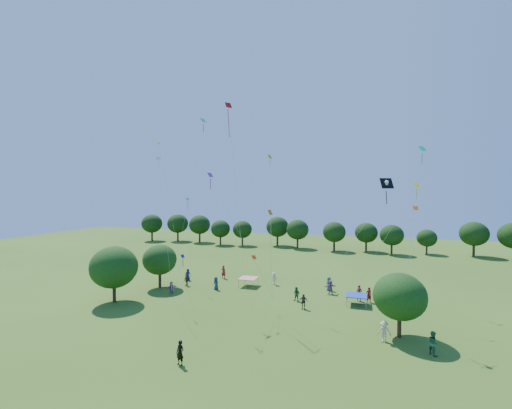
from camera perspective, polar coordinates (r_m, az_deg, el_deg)
The scene contains 36 objects.
ground at distance 24.77m, azimuth -11.33°, elevation -27.56°, with size 160.00×160.00×0.00m, color #43671E.
near_tree_west at distance 41.67m, azimuth -22.60°, elevation -9.61°, with size 5.15×5.15×6.25m.
near_tree_north at distance 46.10m, azimuth -15.76°, elevation -8.83°, with size 4.29×4.29×5.54m.
near_tree_east at distance 32.11m, azimuth 22.84°, elevation -13.94°, with size 4.35×4.35×5.44m.
treeline at distance 75.64m, azimuth 8.48°, elevation -4.18°, with size 88.01×8.77×6.77m.
tent_red_stripe at distance 45.56m, azimuth -1.29°, elevation -12.19°, with size 2.20×2.20×1.10m.
tent_blue at distance 39.91m, azimuth 16.41°, elevation -14.33°, with size 2.20×2.20×1.10m.
man_in_black at distance 26.88m, azimuth -12.54°, elevation -22.99°, with size 0.65×0.42×1.74m, color black.
crowd_person_0 at distance 44.33m, azimuth -6.68°, elevation -12.90°, with size 0.80×0.43×1.62m, color navy.
crowd_person_1 at distance 41.19m, azimuth 18.28°, elevation -14.09°, with size 0.64×0.41×1.72m, color maroon.
crowd_person_2 at distance 39.93m, azimuth 6.81°, elevation -14.62°, with size 0.78×0.42×1.59m, color #23522E.
crowd_person_3 at distance 31.60m, azimuth 20.58°, elevation -19.18°, with size 1.11×0.50×1.70m, color beige.
crowd_person_4 at distance 37.55m, azimuth 7.90°, elevation -15.71°, with size 0.93×0.42×1.59m, color #3F3633.
crowd_person_5 at distance 43.56m, azimuth -13.91°, elevation -13.31°, with size 1.39×0.49×1.48m, color #8B5184.
crowd_person_6 at distance 44.62m, azimuth 12.08°, elevation -12.79°, with size 0.84×0.45×1.70m, color navy.
crowd_person_7 at distance 41.30m, azimuth 16.81°, elevation -13.96°, with size 0.67×0.43×1.80m, color maroon.
crowd_person_8 at distance 30.77m, azimuth 27.38°, elevation -19.79°, with size 0.88×0.47×1.78m, color #2B663F.
crowd_person_9 at distance 46.40m, azimuth 3.01°, elevation -12.22°, with size 1.05×0.47×1.61m, color beige.
crowd_person_10 at distance 46.69m, azimuth -11.47°, elevation -12.21°, with size 0.91×0.41×1.55m, color #3E3332.
crowd_person_11 at distance 43.24m, azimuth 12.30°, elevation -13.30°, with size 1.54×0.55×1.65m, color #96578E.
crowd_person_12 at distance 49.46m, azimuth -11.29°, elevation -11.36°, with size 0.79×0.43×1.61m, color navy.
crowd_person_13 at distance 49.72m, azimuth -5.45°, elevation -11.12°, with size 0.69×0.45×1.86m, color maroon.
pirate_kite at distance 32.73m, azimuth 20.67°, elevation 2.86°, with size 7.28×2.12×12.21m.
red_high_kite at distance 38.05m, azimuth -4.16°, elevation 10.94°, with size 2.58×0.93×20.77m.
small_kite_0 at distance 36.02m, azimuth 24.77°, elevation -3.90°, with size 1.69×5.60×9.60m.
small_kite_1 at distance 32.51m, azimuth 2.41°, elevation -4.13°, with size 0.80×2.86×9.29m.
small_kite_2 at distance 47.81m, azimuth -14.70°, elevation 2.82°, with size 2.38×2.22×17.63m.
small_kite_3 at distance 45.79m, azimuth -11.19°, elevation -2.02°, with size 0.48×0.60×10.22m.
small_kite_4 at distance 36.52m, azimuth -12.38°, elevation -9.60°, with size 2.89×2.86×4.63m.
small_kite_5 at distance 33.76m, azimuth -5.51°, elevation 0.51°, with size 5.88×3.33×12.85m.
small_kite_6 at distance 38.57m, azimuth -15.36°, elevation 1.20°, with size 1.18×1.20×14.78m.
small_kite_7 at distance 32.98m, azimuth 25.46°, elevation 3.59°, with size 2.00×1.94×14.97m.
small_kite_8 at distance 33.43m, azimuth 0.24°, elevation -9.94°, with size 1.68×2.97×4.91m.
small_kite_9 at distance 37.69m, azimuth 2.41°, elevation 3.17°, with size 1.52×3.75×15.15m.
small_kite_10 at distance 42.03m, azimuth 23.79°, elevation 0.20°, with size 6.77×1.27×12.01m.
small_kite_11 at distance 40.23m, azimuth -9.73°, elevation 8.67°, with size 2.95×3.34×19.50m.
Camera 1 is at (10.61, -18.76, 12.20)m, focal length 24.00 mm.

